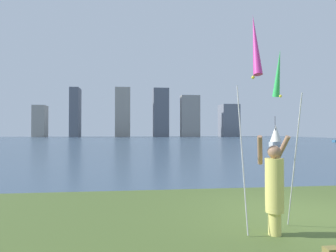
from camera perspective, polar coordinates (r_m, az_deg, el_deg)
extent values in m
cube|color=#384C60|center=(68.78, -3.88, -2.75)|extent=(120.00, 116.56, 0.12)
cube|color=#232D14|center=(11.31, 14.36, -11.19)|extent=(120.00, 0.70, 0.02)
cylinder|color=#D8CC66|center=(6.46, 19.24, -16.77)|extent=(0.24, 0.24, 0.43)
cylinder|color=#D8CC66|center=(6.30, 19.20, -10.37)|extent=(0.35, 0.35, 1.03)
sphere|color=#936B51|center=(6.23, 19.16, -4.56)|extent=(0.25, 0.25, 0.25)
cylinder|color=#936B51|center=(6.26, 16.74, -4.33)|extent=(0.25, 0.40, 0.59)
cylinder|color=#936B51|center=(6.46, 20.37, -4.21)|extent=(0.25, 0.40, 0.59)
cylinder|color=#B2B2B7|center=(6.23, 13.65, -5.60)|extent=(0.02, 0.57, 2.90)
cone|color=#D83399|center=(5.81, 15.95, 14.44)|extent=(0.16, 0.37, 1.15)
sphere|color=yellow|center=(5.78, 15.56, 8.72)|extent=(0.06, 0.06, 0.06)
cylinder|color=#B2B2B7|center=(6.71, 22.50, -6.06)|extent=(0.02, 0.58, 2.70)
cone|color=green|center=(7.38, 19.79, 9.16)|extent=(0.16, 0.37, 1.05)
sphere|color=yellow|center=(7.22, 20.20, 5.24)|extent=(0.06, 0.06, 0.06)
cube|color=white|center=(44.49, 19.32, -3.15)|extent=(2.62, 2.44, 0.60)
cylinder|color=#47474C|center=(44.46, 19.30, -0.52)|extent=(0.09, 0.09, 3.49)
cone|color=silver|center=(44.67, 19.41, -1.31)|extent=(2.15, 2.15, 2.26)
cube|color=gray|center=(121.33, -22.71, 0.83)|extent=(4.46, 5.55, 11.57)
cube|color=#565B66|center=(116.24, -16.86, 2.40)|extent=(3.20, 7.24, 17.78)
cube|color=gray|center=(116.19, -8.43, 2.57)|extent=(5.60, 3.58, 18.58)
cube|color=#565B66|center=(116.76, -1.37, 2.49)|extent=(5.81, 5.80, 18.38)
cube|color=gray|center=(116.92, 4.13, 1.84)|extent=(7.05, 4.15, 15.73)
cube|color=slate|center=(123.03, 11.25, 0.98)|extent=(6.70, 7.85, 12.59)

